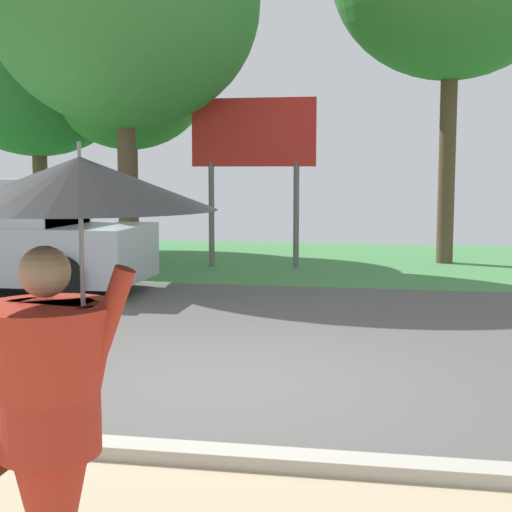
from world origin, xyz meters
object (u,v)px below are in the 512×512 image
at_px(tree_left_far, 129,75).
at_px(tree_right_mid, 124,3).
at_px(roadside_billboard, 253,145).
at_px(tree_right_far, 37,61).
at_px(monk_pedestrian, 58,372).

distance_m(tree_left_far, tree_right_mid, 2.92).
relative_size(tree_left_far, tree_right_mid, 0.78).
distance_m(roadside_billboard, tree_right_far, 6.37).
distance_m(roadside_billboard, tree_left_far, 3.92).
xyz_separation_m(monk_pedestrian, tree_left_far, (-4.70, 13.96, 3.06)).
xyz_separation_m(roadside_billboard, tree_right_mid, (-2.35, -1.11, 2.69)).
height_order(tree_left_far, tree_right_mid, tree_right_mid).
xyz_separation_m(tree_left_far, tree_right_mid, (0.87, -2.60, 1.02)).
bearing_deg(monk_pedestrian, tree_right_far, 102.75).
bearing_deg(roadside_billboard, tree_left_far, 155.16).
distance_m(roadside_billboard, tree_right_mid, 3.74).
bearing_deg(tree_right_mid, tree_left_far, 108.43).
bearing_deg(roadside_billboard, monk_pedestrian, -83.23).
bearing_deg(monk_pedestrian, roadside_billboard, 82.98).
distance_m(monk_pedestrian, roadside_billboard, 12.63).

